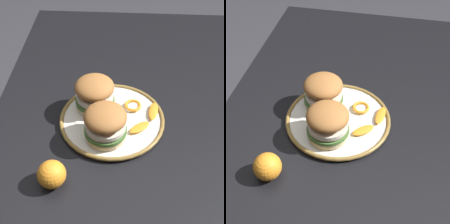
% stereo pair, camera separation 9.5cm
% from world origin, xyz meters
% --- Properties ---
extents(dining_table, '(1.40, 0.84, 0.71)m').
position_xyz_m(dining_table, '(0.00, 0.00, 0.62)').
color(dining_table, black).
rests_on(dining_table, ground).
extents(dinner_plate, '(0.31, 0.31, 0.02)m').
position_xyz_m(dinner_plate, '(0.03, 0.05, 0.72)').
color(dinner_plate, silver).
rests_on(dinner_plate, dining_table).
extents(sandwich_half_left, '(0.15, 0.15, 0.10)m').
position_xyz_m(sandwich_half_left, '(-0.05, 0.07, 0.78)').
color(sandwich_half_left, beige).
rests_on(sandwich_half_left, dinner_plate).
extents(sandwich_half_right, '(0.16, 0.16, 0.10)m').
position_xyz_m(sandwich_half_right, '(0.07, 0.11, 0.78)').
color(sandwich_half_right, beige).
rests_on(sandwich_half_right, dinner_plate).
extents(orange_peel_curled, '(0.06, 0.06, 0.01)m').
position_xyz_m(orange_peel_curled, '(0.08, -0.01, 0.73)').
color(orange_peel_curled, orange).
rests_on(orange_peel_curled, dinner_plate).
extents(orange_peel_strip_long, '(0.07, 0.07, 0.01)m').
position_xyz_m(orange_peel_strip_long, '(-0.01, -0.03, 0.73)').
color(orange_peel_strip_long, orange).
rests_on(orange_peel_strip_long, dinner_plate).
extents(orange_peel_strip_short, '(0.08, 0.04, 0.01)m').
position_xyz_m(orange_peel_strip_short, '(0.05, -0.07, 0.73)').
color(orange_peel_strip_short, orange).
rests_on(orange_peel_strip_short, dinner_plate).
extents(whole_orange, '(0.07, 0.07, 0.07)m').
position_xyz_m(whole_orange, '(-0.20, 0.19, 0.74)').
color(whole_orange, orange).
rests_on(whole_orange, dining_table).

